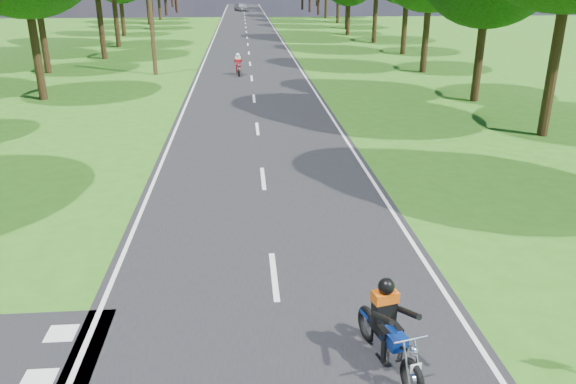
{
  "coord_description": "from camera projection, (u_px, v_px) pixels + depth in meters",
  "views": [
    {
      "loc": [
        -0.53,
        -8.19,
        5.82
      ],
      "look_at": [
        0.45,
        4.0,
        1.1
      ],
      "focal_mm": 35.0,
      "sensor_mm": 36.0,
      "label": 1
    }
  ],
  "objects": [
    {
      "name": "ground",
      "position": [
        281.0,
        334.0,
        9.75
      ],
      "size": [
        160.0,
        160.0,
        0.0
      ],
      "primitive_type": "plane",
      "color": "#2E5E15",
      "rests_on": "ground"
    },
    {
      "name": "road_markings",
      "position": [
        246.0,
        40.0,
        54.48
      ],
      "size": [
        7.4,
        140.0,
        0.01
      ],
      "color": "silver",
      "rests_on": "main_road"
    },
    {
      "name": "distant_car",
      "position": [
        241.0,
        7.0,
        97.95
      ],
      "size": [
        2.96,
        4.47,
        1.42
      ],
      "primitive_type": "imported",
      "rotation": [
        0.0,
        0.0,
        0.34
      ],
      "color": "#A6A8AD",
      "rests_on": "main_road"
    },
    {
      "name": "telegraph_pole",
      "position": [
        150.0,
        7.0,
        33.87
      ],
      "size": [
        1.2,
        0.26,
        8.0
      ],
      "color": "#382616",
      "rests_on": "ground"
    },
    {
      "name": "rider_far_red",
      "position": [
        238.0,
        64.0,
        34.83
      ],
      "size": [
        0.62,
        1.62,
        1.33
      ],
      "primitive_type": null,
      "rotation": [
        0.0,
        0.0,
        0.06
      ],
      "color": "#A30C1B",
      "rests_on": "main_road"
    },
    {
      "name": "rider_near_blue",
      "position": [
        390.0,
        326.0,
        8.69
      ],
      "size": [
        1.0,
        1.85,
        1.47
      ],
      "primitive_type": null,
      "rotation": [
        0.0,
        0.0,
        0.25
      ],
      "color": "navy",
      "rests_on": "main_road"
    },
    {
      "name": "main_road",
      "position": [
        247.0,
        38.0,
        56.24
      ],
      "size": [
        7.0,
        140.0,
        0.02
      ],
      "primitive_type": "cube",
      "color": "black",
      "rests_on": "ground"
    }
  ]
}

